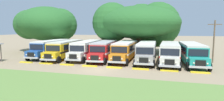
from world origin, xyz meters
name	(u,v)px	position (x,y,z in m)	size (l,w,h in m)	color
ground_plane	(98,70)	(0.00, 0.00, 0.00)	(220.00, 220.00, 0.00)	#937F60
foreground_grass_strip	(68,88)	(0.00, -7.11, 0.00)	(80.00, 8.88, 0.01)	olive
parked_bus_slot_0	(52,47)	(-11.56, 8.03, 1.58)	(3.08, 10.89, 2.82)	#23519E
parked_bus_slot_1	(66,48)	(-8.31, 7.26, 1.58)	(3.38, 10.95, 2.82)	yellow
parked_bus_slot_2	(87,49)	(-4.78, 8.00, 1.58)	(3.22, 10.92, 2.82)	silver
parked_bus_slot_3	(105,49)	(-1.68, 7.78, 1.58)	(3.49, 10.96, 2.82)	red
parked_bus_slot_4	(125,50)	(1.69, 8.04, 1.58)	(2.78, 10.85, 2.82)	orange
parked_bus_slot_5	(147,51)	(5.05, 7.71, 1.58)	(2.96, 10.88, 2.82)	#9E9993
parked_bus_slot_6	(170,52)	(8.35, 7.22, 1.58)	(2.88, 10.86, 2.82)	silver
parked_bus_slot_7	(191,52)	(11.28, 7.57, 1.58)	(3.07, 10.89, 2.82)	teal
curb_wheelstop_0	(26,62)	(-11.49, 1.50, 0.07)	(2.00, 0.36, 0.15)	yellow
curb_wheelstop_1	(46,63)	(-8.21, 1.50, 0.07)	(2.00, 0.36, 0.15)	yellow
curb_wheelstop_2	(67,65)	(-4.92, 1.50, 0.07)	(2.00, 0.36, 0.15)	yellow
curb_wheelstop_3	(90,66)	(-1.64, 1.50, 0.07)	(2.00, 0.36, 0.15)	yellow
curb_wheelstop_4	(114,67)	(1.64, 1.50, 0.07)	(2.00, 0.36, 0.15)	yellow
curb_wheelstop_5	(141,69)	(4.92, 1.50, 0.07)	(2.00, 0.36, 0.15)	yellow
curb_wheelstop_6	(169,71)	(8.21, 1.50, 0.07)	(2.00, 0.36, 0.15)	yellow
curb_wheelstop_7	(200,73)	(11.49, 1.50, 0.07)	(2.00, 0.36, 0.15)	yellow
broad_shade_tree	(139,23)	(2.61, 17.28, 5.97)	(16.88, 15.74, 10.17)	brown
secondary_tree	(48,24)	(-16.79, 14.88, 5.90)	(12.89, 12.16, 9.57)	brown
utility_pole	(214,40)	(14.32, 8.89, 3.27)	(1.80, 0.20, 6.07)	brown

